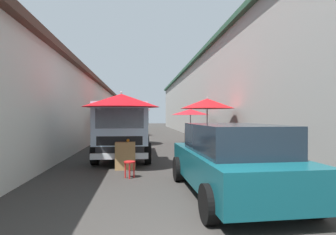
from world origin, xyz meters
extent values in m
plane|color=#33302D|center=(13.50, 0.00, 0.00)|extent=(90.00, 90.00, 0.00)
cube|color=beige|center=(15.75, 7.01, 1.88)|extent=(49.50, 7.00, 3.77)
cube|color=#4C3328|center=(15.75, 7.01, 3.89)|extent=(49.80, 7.50, 0.24)
cube|color=gray|center=(15.75, -7.01, 2.89)|extent=(49.50, 7.00, 5.78)
cube|color=#284C38|center=(15.75, -7.01, 5.90)|extent=(49.80, 7.50, 0.24)
cylinder|color=#9E9EA3|center=(12.47, 1.55, 1.18)|extent=(0.06, 0.06, 2.35)
cone|color=red|center=(12.47, 1.55, 2.16)|extent=(2.84, 2.84, 0.39)
sphere|color=#9E9EA3|center=(12.47, 1.55, 2.39)|extent=(0.07, 0.07, 0.07)
cube|color=brown|center=(12.45, 1.34, 0.41)|extent=(0.83, 0.76, 0.82)
sphere|color=orange|center=(12.22, 1.36, 0.87)|extent=(0.09, 0.09, 0.09)
sphere|color=orange|center=(12.21, 1.09, 0.92)|extent=(0.09, 0.09, 0.09)
sphere|color=orange|center=(12.48, 1.35, 0.87)|extent=(0.09, 0.09, 0.09)
sphere|color=orange|center=(12.47, 1.38, 0.87)|extent=(0.09, 0.09, 0.09)
sphere|color=orange|center=(12.50, 1.31, 0.87)|extent=(0.09, 0.09, 0.09)
sphere|color=orange|center=(12.54, 1.56, 0.87)|extent=(0.09, 0.09, 0.09)
cylinder|color=#9E9EA3|center=(8.82, -2.21, 1.20)|extent=(0.06, 0.06, 2.39)
cone|color=red|center=(8.82, -2.21, 2.17)|extent=(2.36, 2.36, 0.44)
sphere|color=#9E9EA3|center=(8.82, -2.21, 2.43)|extent=(0.07, 0.07, 0.07)
cube|color=brown|center=(8.68, -1.98, 0.41)|extent=(0.80, 0.64, 0.83)
sphere|color=orange|center=(8.95, -2.15, 0.87)|extent=(0.09, 0.09, 0.09)
sphere|color=orange|center=(8.72, -2.04, 0.87)|extent=(0.09, 0.09, 0.09)
sphere|color=orange|center=(8.53, -1.79, 0.87)|extent=(0.09, 0.09, 0.09)
sphere|color=orange|center=(8.43, -1.85, 0.87)|extent=(0.09, 0.09, 0.09)
sphere|color=orange|center=(8.88, -2.19, 0.87)|extent=(0.09, 0.09, 0.09)
cylinder|color=#9E9EA3|center=(5.71, 1.31, 1.15)|extent=(0.06, 0.06, 2.31)
cone|color=red|center=(5.71, 1.31, 2.10)|extent=(2.37, 2.37, 0.41)
sphere|color=#9E9EA3|center=(5.71, 1.31, 2.35)|extent=(0.07, 0.07, 0.07)
cube|color=#9E7547|center=(5.81, 1.18, 0.42)|extent=(0.87, 0.60, 0.83)
sphere|color=orange|center=(5.86, 0.98, 0.88)|extent=(0.09, 0.09, 0.09)
sphere|color=orange|center=(6.07, 1.03, 0.88)|extent=(0.09, 0.09, 0.09)
sphere|color=orange|center=(5.82, 0.98, 0.88)|extent=(0.09, 0.09, 0.09)
sphere|color=orange|center=(5.55, 1.09, 0.88)|extent=(0.09, 0.09, 0.09)
cylinder|color=#9E9EA3|center=(19.54, 1.66, 1.11)|extent=(0.06, 0.06, 2.22)
cone|color=red|center=(19.54, 1.66, 2.03)|extent=(2.59, 2.59, 0.38)
sphere|color=#9E9EA3|center=(19.54, 1.66, 2.26)|extent=(0.07, 0.07, 0.07)
cube|color=#9E7547|center=(19.73, 1.74, 0.40)|extent=(0.82, 0.76, 0.81)
sphere|color=orange|center=(19.64, 1.91, 0.85)|extent=(0.09, 0.09, 0.09)
sphere|color=orange|center=(19.70, 1.72, 0.85)|extent=(0.09, 0.09, 0.09)
sphere|color=orange|center=(19.93, 1.88, 0.91)|extent=(0.09, 0.09, 0.09)
sphere|color=orange|center=(19.68, 1.80, 0.85)|extent=(0.09, 0.09, 0.09)
cylinder|color=#9E9EA3|center=(12.41, -2.16, 1.02)|extent=(0.06, 0.06, 2.03)
cone|color=red|center=(12.41, -2.16, 1.86)|extent=(2.20, 2.20, 0.33)
sphere|color=#9E9EA3|center=(12.41, -2.16, 2.07)|extent=(0.07, 0.07, 0.07)
cube|color=brown|center=(12.42, -2.19, 0.41)|extent=(0.85, 0.59, 0.83)
sphere|color=orange|center=(12.30, -2.36, 0.87)|extent=(0.09, 0.09, 0.09)
sphere|color=orange|center=(12.47, -2.03, 0.87)|extent=(0.09, 0.09, 0.09)
sphere|color=orange|center=(12.57, -2.39, 0.87)|extent=(0.09, 0.09, 0.09)
cube|color=#0F4C56|center=(2.64, -1.11, 0.57)|extent=(3.95, 1.83, 0.64)
cube|color=#19232D|center=(2.49, -1.12, 1.17)|extent=(2.38, 1.58, 0.56)
cube|color=black|center=(4.55, -1.06, 0.35)|extent=(0.15, 1.65, 0.20)
cube|color=silver|center=(4.55, -0.47, 0.63)|extent=(0.07, 0.24, 0.14)
cube|color=silver|center=(4.58, -1.64, 0.63)|extent=(0.07, 0.24, 0.14)
cylinder|color=black|center=(3.94, -0.21, 0.30)|extent=(0.61, 0.22, 0.60)
cylinder|color=black|center=(3.99, -1.93, 0.30)|extent=(0.61, 0.22, 0.60)
cylinder|color=black|center=(1.29, -0.29, 0.30)|extent=(0.61, 0.22, 0.60)
cylinder|color=black|center=(1.34, -2.01, 0.30)|extent=(0.61, 0.22, 0.60)
cube|color=black|center=(8.03, 1.32, 0.50)|extent=(4.82, 1.53, 0.36)
cube|color=#ADC6E0|center=(6.39, 1.34, 1.38)|extent=(1.56, 1.77, 1.40)
cube|color=#19232D|center=(5.66, 1.35, 1.55)|extent=(0.08, 1.47, 0.63)
cube|color=#19232D|center=(6.39, 1.34, 1.55)|extent=(1.07, 1.79, 0.45)
cube|color=black|center=(5.65, 1.35, 0.86)|extent=(0.08, 1.40, 0.28)
cube|color=silver|center=(5.57, 1.35, 0.40)|extent=(0.14, 1.75, 0.18)
cube|color=gray|center=(8.83, 0.49, 0.93)|extent=(3.16, 0.10, 0.50)
cube|color=gray|center=(8.85, 2.14, 0.93)|extent=(3.16, 0.10, 0.50)
cube|color=gray|center=(10.40, 1.30, 0.93)|extent=(0.08, 1.65, 0.50)
cylinder|color=black|center=(6.38, 0.47, 0.36)|extent=(0.72, 0.23, 0.72)
cylinder|color=black|center=(6.40, 2.22, 0.36)|extent=(0.72, 0.23, 0.72)
cylinder|color=black|center=(9.46, 0.43, 0.36)|extent=(0.72, 0.23, 0.72)
cylinder|color=black|center=(9.48, 2.18, 0.36)|extent=(0.72, 0.23, 0.72)
cylinder|color=navy|center=(15.12, 2.65, 0.40)|extent=(0.14, 0.14, 0.80)
cylinder|color=navy|center=(15.25, 2.55, 0.40)|extent=(0.14, 0.14, 0.80)
cube|color=#33518C|center=(15.19, 2.60, 1.09)|extent=(0.49, 0.44, 0.60)
sphere|color=tan|center=(15.19, 2.60, 1.50)|extent=(0.22, 0.22, 0.22)
cylinder|color=#33518C|center=(14.96, 2.77, 1.12)|extent=(0.08, 0.08, 0.54)
cylinder|color=#33518C|center=(15.41, 2.43, 1.12)|extent=(0.08, 0.08, 0.54)
cylinder|color=black|center=(15.00, -2.61, 0.22)|extent=(0.45, 0.17, 0.44)
cylinder|color=black|center=(13.78, -2.36, 0.22)|extent=(0.45, 0.19, 0.44)
cube|color=red|center=(14.34, -2.47, 0.27)|extent=(0.94, 0.45, 0.08)
ellipsoid|color=black|center=(14.05, -2.42, 0.64)|extent=(0.60, 0.36, 0.20)
cube|color=red|center=(14.95, -2.60, 0.67)|extent=(0.20, 0.34, 0.56)
cylinder|color=silver|center=(14.89, -2.58, 0.77)|extent=(0.28, 0.11, 0.68)
cylinder|color=black|center=(14.81, -2.57, 1.12)|extent=(0.55, 0.14, 0.04)
cylinder|color=red|center=(4.40, 1.01, 0.42)|extent=(0.30, 0.30, 0.03)
cylinder|color=red|center=(4.51, 1.01, 0.21)|extent=(0.04, 0.04, 0.42)
cylinder|color=red|center=(4.40, 1.12, 0.21)|extent=(0.04, 0.04, 0.42)
cylinder|color=red|center=(4.28, 1.01, 0.21)|extent=(0.04, 0.04, 0.42)
cylinder|color=red|center=(4.40, 0.89, 0.21)|extent=(0.04, 0.04, 0.42)
camera|label=1|loc=(-2.60, 0.75, 1.61)|focal=28.41mm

